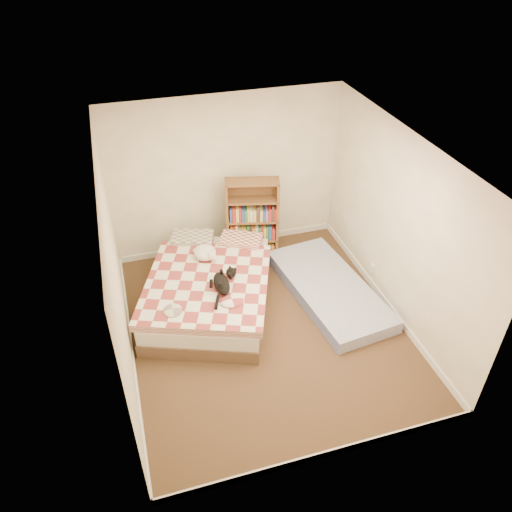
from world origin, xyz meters
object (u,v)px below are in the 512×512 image
object	(u,v)px
bookshelf	(252,228)
black_cat	(221,282)
white_dog	(206,253)
floor_mattress	(329,289)
bed	(209,287)

from	to	relation	value
bookshelf	black_cat	distance (m)	1.49
bookshelf	white_dog	bearing A→B (deg)	-131.24
floor_mattress	black_cat	size ratio (longest dim) A/B	2.89
floor_mattress	white_dog	bearing A→B (deg)	150.54
bookshelf	black_cat	world-z (taller)	bookshelf
black_cat	white_dog	world-z (taller)	same
black_cat	white_dog	xyz separation A→B (m)	(-0.06, 0.68, 0.01)
bookshelf	black_cat	xyz separation A→B (m)	(-0.78, -1.27, 0.09)
black_cat	white_dog	size ratio (longest dim) A/B	1.78
bed	floor_mattress	world-z (taller)	bed
floor_mattress	black_cat	distance (m)	1.64
floor_mattress	bookshelf	bearing A→B (deg)	114.74
bed	floor_mattress	xyz separation A→B (m)	(1.67, -0.33, -0.17)
bed	floor_mattress	size ratio (longest dim) A/B	1.20
floor_mattress	black_cat	world-z (taller)	black_cat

